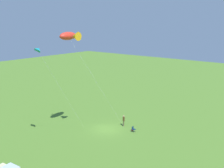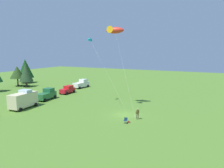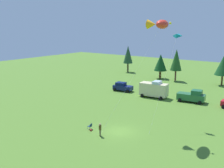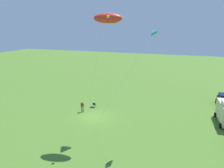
# 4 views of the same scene
# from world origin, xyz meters

# --- Properties ---
(ground_plane) EXTENTS (160.00, 160.00, 0.00)m
(ground_plane) POSITION_xyz_m (0.00, 0.00, 0.00)
(ground_plane) COLOR #4D7829
(person_kite_flyer) EXTENTS (0.45, 0.56, 1.74)m
(person_kite_flyer) POSITION_xyz_m (-1.27, -2.63, 1.02)
(person_kite_flyer) COLOR brown
(person_kite_flyer) RESTS_ON ground
(folding_chair) EXTENTS (0.51, 0.51, 0.82)m
(folding_chair) POSITION_xyz_m (-3.75, -1.69, 0.49)
(folding_chair) COLOR #122E4A
(folding_chair) RESTS_ON ground
(backpack_on_grass) EXTENTS (0.30, 0.37, 0.22)m
(backpack_on_grass) POSITION_xyz_m (-3.33, -2.04, 0.11)
(backpack_on_grass) COLOR #A42925
(backpack_on_grass) RESTS_ON ground
(van_camper_beige) EXTENTS (5.56, 2.97, 3.34)m
(van_camper_beige) POSITION_xyz_m (-4.37, 18.42, 1.64)
(van_camper_beige) COLOR beige
(van_camper_beige) RESTS_ON ground
(truck_green_flatbed) EXTENTS (5.22, 2.94, 2.34)m
(truck_green_flatbed) POSITION_xyz_m (2.93, 19.62, 1.10)
(truck_green_flatbed) COLOR #266335
(truck_green_flatbed) RESTS_ON ground
(car_red_sedan) EXTENTS (4.23, 2.27, 1.89)m
(car_red_sedan) POSITION_xyz_m (10.38, 19.76, 0.95)
(car_red_sedan) COLOR red
(car_red_sedan) RESTS_ON ground
(truck_white_pickup) EXTENTS (5.18, 2.84, 2.34)m
(truck_white_pickup) POSITION_xyz_m (18.68, 21.29, 1.10)
(truck_white_pickup) COLOR silver
(truck_white_pickup) RESTS_ON ground
(kite_large_fish) EXTENTS (6.36, 7.84, 14.69)m
(kite_large_fish) POSITION_xyz_m (3.47, 3.72, 14.09)
(kite_large_fish) COLOR red
(kite_large_fish) RESTS_ON ground
(kite_delta_teal) EXTENTS (1.24, 7.72, 12.96)m
(kite_delta_teal) POSITION_xyz_m (3.72, 8.69, 12.54)
(kite_delta_teal) COLOR teal
(kite_delta_teal) RESTS_ON ground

